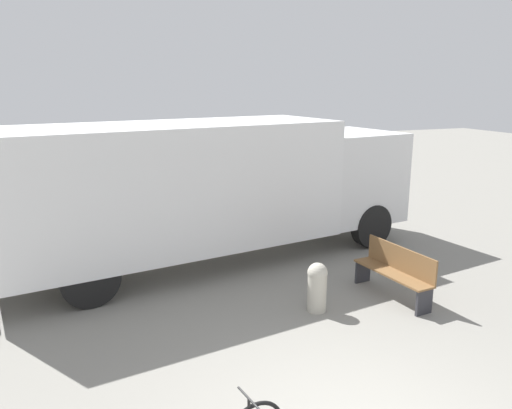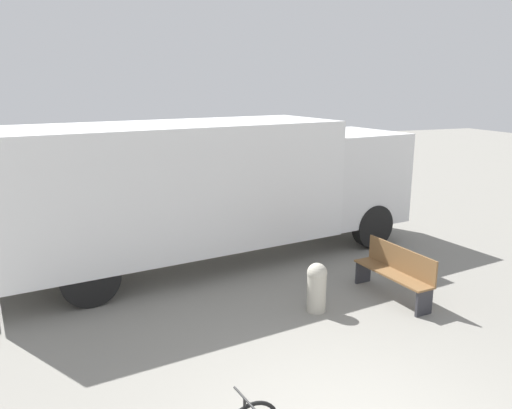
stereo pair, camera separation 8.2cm
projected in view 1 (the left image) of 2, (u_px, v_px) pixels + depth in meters
The scene contains 3 objects.
delivery_truck at pixel (212, 184), 10.61m from camera, with size 9.48×3.69×3.02m.
park_bench at pixel (395, 270), 9.03m from camera, with size 0.57×1.73×0.93m.
bollard_near_bench at pixel (317, 285), 8.46m from camera, with size 0.34×0.34×0.86m.
Camera 1 is at (-2.69, -3.80, 3.81)m, focal length 35.00 mm.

